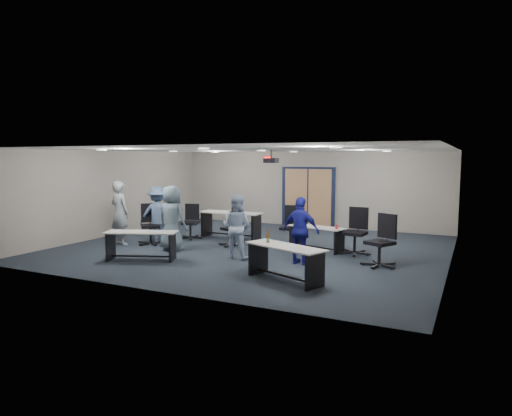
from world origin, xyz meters
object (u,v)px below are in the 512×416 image
at_px(person_plaid, 172,218).
at_px(person_navy, 301,231).
at_px(person_gray, 120,213).
at_px(chair_back_c, 290,226).
at_px(table_back_right, 317,234).
at_px(chair_back_a, 190,222).
at_px(chair_back_b, 232,227).
at_px(chair_loose_right, 380,241).
at_px(chair_back_d, 355,231).
at_px(table_front_left, 141,241).
at_px(table_back_left, 231,220).
at_px(person_back, 158,215).
at_px(table_front_right, 285,257).
at_px(chair_loose_left, 150,224).
at_px(person_lightblue, 237,227).

relative_size(person_plaid, person_navy, 1.11).
bearing_deg(person_gray, chair_back_c, -147.29).
bearing_deg(person_navy, table_back_right, -77.24).
xyz_separation_m(chair_back_a, chair_back_c, (3.22, 0.17, 0.04)).
bearing_deg(chair_back_b, chair_loose_right, 9.23).
height_order(chair_back_c, chair_back_d, chair_back_d).
height_order(table_front_left, table_back_left, table_back_left).
distance_m(chair_back_a, person_navy, 4.56).
bearing_deg(person_gray, person_back, -128.49).
relative_size(table_front_left, chair_back_b, 1.72).
height_order(table_back_right, person_plaid, person_plaid).
height_order(chair_loose_right, person_gray, person_gray).
relative_size(table_front_left, table_back_right, 1.09).
bearing_deg(chair_back_d, table_front_left, -140.77).
xyz_separation_m(table_back_left, person_back, (-1.50, -1.67, 0.28)).
xyz_separation_m(chair_back_c, person_gray, (-4.48, -1.85, 0.35)).
bearing_deg(chair_back_b, table_front_left, -93.67).
distance_m(table_back_left, table_back_right, 3.09).
relative_size(table_front_right, person_back, 1.12).
distance_m(table_front_right, chair_back_b, 3.93).
relative_size(chair_back_c, chair_back_d, 0.95).
height_order(table_front_right, table_back_left, table_front_right).
bearing_deg(person_plaid, chair_back_a, -68.62).
bearing_deg(person_back, person_plaid, 120.06).
distance_m(chair_back_b, chair_back_d, 3.44).
distance_m(chair_back_a, chair_loose_right, 6.03).
bearing_deg(chair_back_a, chair_back_b, -31.52).
distance_m(chair_back_a, chair_back_c, 3.22).
relative_size(chair_back_a, person_plaid, 0.61).
height_order(chair_back_a, person_navy, person_navy).
relative_size(chair_back_d, person_navy, 0.76).
bearing_deg(chair_back_b, chair_loose_left, -139.82).
relative_size(chair_loose_right, person_gray, 0.66).
bearing_deg(chair_back_c, person_lightblue, -112.38).
bearing_deg(person_gray, person_navy, -169.98).
xyz_separation_m(chair_back_d, chair_loose_left, (-5.61, -1.18, -0.02)).
height_order(chair_back_a, chair_back_d, chair_back_d).
bearing_deg(chair_back_a, person_plaid, -89.15).
relative_size(chair_loose_left, person_gray, 0.63).
xyz_separation_m(chair_back_d, person_lightblue, (-2.52, -1.71, 0.19)).
bearing_deg(chair_loose_left, chair_back_d, -30.19).
bearing_deg(chair_back_d, person_plaid, -154.08).
bearing_deg(chair_loose_right, person_plaid, -146.34).
bearing_deg(chair_back_b, table_front_right, -26.31).
height_order(chair_back_b, chair_back_c, chair_back_c).
bearing_deg(chair_back_c, person_back, -166.95).
bearing_deg(person_gray, table_front_left, 154.95).
height_order(chair_back_d, person_lightblue, person_lightblue).
height_order(table_front_right, person_lightblue, person_lightblue).
xyz_separation_m(table_front_left, chair_back_b, (1.08, 2.58, 0.05)).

